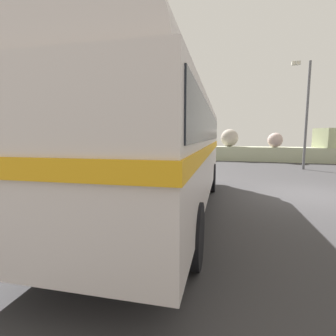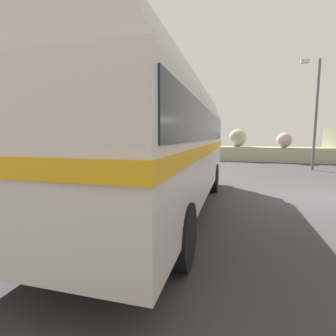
# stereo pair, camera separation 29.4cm
# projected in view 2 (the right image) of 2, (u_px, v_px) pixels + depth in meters

# --- Properties ---
(ground) EXTENTS (32.00, 26.00, 0.02)m
(ground) POSITION_uv_depth(u_px,v_px,m) (314.00, 197.00, 7.97)
(ground) COLOR #353335
(breakwater) EXTENTS (31.36, 1.99, 2.50)m
(breakwater) POSITION_uv_depth(u_px,v_px,m) (286.00, 152.00, 18.81)
(breakwater) COLOR #B0B494
(breakwater) RESTS_ON ground
(vintage_coach) EXTENTS (3.16, 8.76, 3.70)m
(vintage_coach) POSITION_uv_depth(u_px,v_px,m) (160.00, 130.00, 6.18)
(vintage_coach) COLOR black
(vintage_coach) RESTS_ON ground
(second_coach) EXTENTS (3.83, 8.87, 3.70)m
(second_coach) POSITION_uv_depth(u_px,v_px,m) (36.00, 132.00, 8.86)
(second_coach) COLOR black
(second_coach) RESTS_ON ground
(lamp_post) EXTENTS (1.01, 0.29, 6.04)m
(lamp_post) POSITION_uv_depth(u_px,v_px,m) (314.00, 109.00, 13.82)
(lamp_post) COLOR #5B5B60
(lamp_post) RESTS_ON ground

